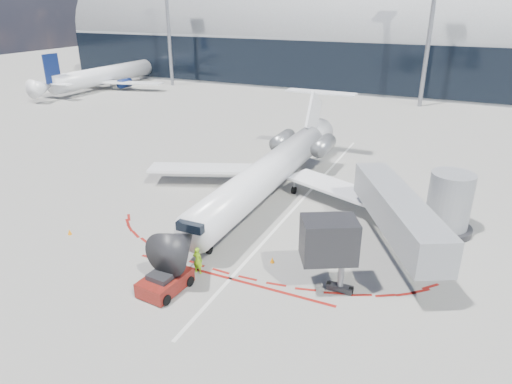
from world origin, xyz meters
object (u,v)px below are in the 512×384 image
at_px(pushback_tug, 165,282).
at_px(ramp_worker, 198,260).
at_px(uld_container, 199,234).
at_px(regional_jet, 272,170).

height_order(pushback_tug, ramp_worker, ramp_worker).
bearing_deg(ramp_worker, uld_container, -59.46).
relative_size(pushback_tug, uld_container, 2.43).
bearing_deg(regional_jet, pushback_tug, -90.89).
distance_m(regional_jet, pushback_tug, 16.38).
relative_size(ramp_worker, uld_container, 0.87).
height_order(ramp_worker, uld_container, ramp_worker).
distance_m(ramp_worker, uld_container, 3.87).
height_order(regional_jet, pushback_tug, regional_jet).
xyz_separation_m(regional_jet, pushback_tug, (-0.25, -16.26, -2.00)).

